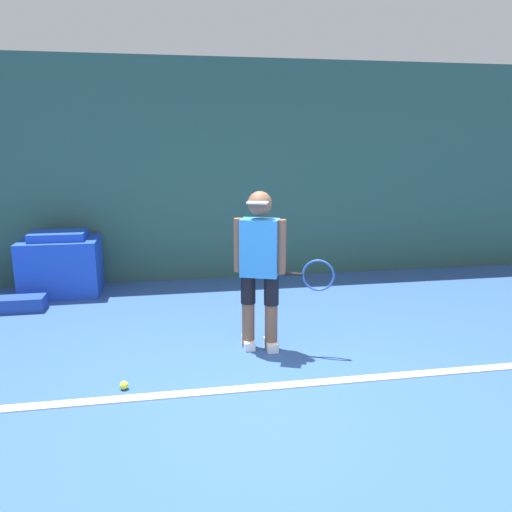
% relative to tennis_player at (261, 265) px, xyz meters
% --- Properties ---
extents(ground_plane, '(24.00, 24.00, 0.00)m').
position_rel_tennis_player_xyz_m(ground_plane, '(-0.13, -1.09, -0.82)').
color(ground_plane, '#2D5193').
extents(back_wall, '(24.00, 0.10, 3.00)m').
position_rel_tennis_player_xyz_m(back_wall, '(-0.13, 2.59, 0.68)').
color(back_wall, '#2D564C').
rests_on(back_wall, ground_plane).
extents(court_baseline, '(21.60, 0.10, 0.01)m').
position_rel_tennis_player_xyz_m(court_baseline, '(-0.13, -0.78, -0.81)').
color(court_baseline, white).
rests_on(court_baseline, ground_plane).
extents(tennis_player, '(0.87, 0.42, 1.49)m').
position_rel_tennis_player_xyz_m(tennis_player, '(0.00, 0.00, 0.00)').
color(tennis_player, brown).
rests_on(tennis_player, ground_plane).
extents(tennis_ball, '(0.07, 0.07, 0.07)m').
position_rel_tennis_player_xyz_m(tennis_ball, '(-1.22, -0.61, -0.79)').
color(tennis_ball, '#D1E533').
rests_on(tennis_ball, ground_plane).
extents(covered_chair, '(0.95, 0.68, 0.81)m').
position_rel_tennis_player_xyz_m(covered_chair, '(-2.20, 2.15, -0.44)').
color(covered_chair, blue).
rests_on(covered_chair, ground_plane).
extents(equipment_bag, '(0.75, 0.26, 0.17)m').
position_rel_tennis_player_xyz_m(equipment_bag, '(-2.66, 1.52, -0.74)').
color(equipment_bag, '#1E3D99').
rests_on(equipment_bag, ground_plane).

